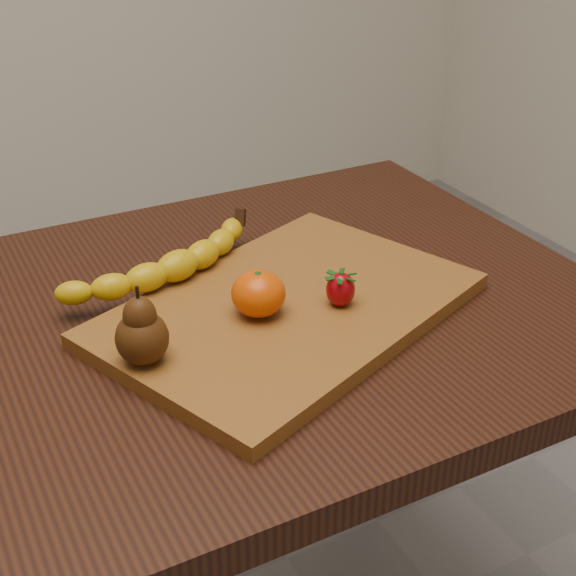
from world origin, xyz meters
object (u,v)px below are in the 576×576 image
mandarin (258,294)px  pear (141,325)px  table (216,378)px  cutting_board (288,309)px

mandarin → pear: bearing=-168.7°
table → cutting_board: 0.14m
cutting_board → pear: bearing=169.4°
cutting_board → mandarin: 0.06m
mandarin → cutting_board: bearing=9.8°
table → cutting_board: cutting_board is taller
table → cutting_board: size_ratio=2.22×
pear → mandarin: pear is taller
table → pear: bearing=-143.2°
table → mandarin: (0.04, -0.06, 0.15)m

